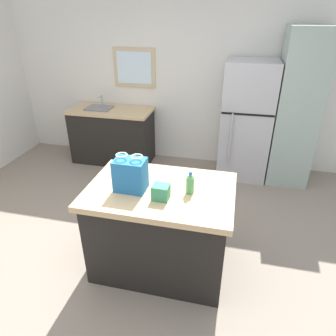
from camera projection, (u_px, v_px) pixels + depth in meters
The scene contains 9 objects.
ground at pixel (138, 258), 3.13m from camera, with size 6.84×6.84×0.00m, color gray.
back_wall at pixel (184, 76), 4.67m from camera, with size 5.70×0.13×2.77m.
kitchen_island at pixel (161, 228), 2.87m from camera, with size 1.30×0.89×0.89m.
refrigerator at pixel (246, 122), 4.37m from camera, with size 0.70×0.68×1.70m.
tall_cabinet at pixel (296, 110), 4.14m from camera, with size 0.56×0.60×2.13m.
sink_counter at pixel (112, 135), 5.00m from camera, with size 1.32×0.64×1.07m.
shopping_bag at pixel (130, 175), 2.59m from camera, with size 0.27×0.20×0.33m.
small_box at pixel (161, 192), 2.49m from camera, with size 0.14×0.12×0.13m, color #388E66.
bottle at pixel (190, 184), 2.56m from camera, with size 0.07×0.07×0.21m.
Camera 1 is at (0.84, -2.20, 2.29)m, focal length 32.25 mm.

